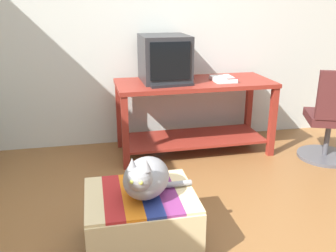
% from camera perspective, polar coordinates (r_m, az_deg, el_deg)
% --- Properties ---
extents(back_wall, '(8.00, 0.10, 2.60)m').
position_cam_1_polar(back_wall, '(3.86, -3.19, 16.49)').
color(back_wall, silver).
rests_on(back_wall, ground_plane).
extents(desk, '(1.52, 0.65, 0.73)m').
position_cam_1_polar(desk, '(3.63, 4.08, 3.43)').
color(desk, maroon).
rests_on(desk, ground_plane).
extents(tv_monitor, '(0.45, 0.51, 0.43)m').
position_cam_1_polar(tv_monitor, '(3.55, -0.56, 10.41)').
color(tv_monitor, '#28282B').
rests_on(tv_monitor, desk).
extents(keyboard, '(0.41, 0.19, 0.02)m').
position_cam_1_polar(keyboard, '(3.37, 0.45, 6.49)').
color(keyboard, black).
rests_on(keyboard, desk).
extents(book, '(0.20, 0.27, 0.04)m').
position_cam_1_polar(book, '(3.61, 8.56, 7.24)').
color(book, white).
rests_on(book, desk).
extents(ottoman_with_blanket, '(0.66, 0.56, 0.37)m').
position_cam_1_polar(ottoman_with_blanket, '(2.34, -4.23, -14.34)').
color(ottoman_with_blanket, '#4C4238').
rests_on(ottoman_with_blanket, ground_plane).
extents(cat, '(0.48, 0.44, 0.29)m').
position_cam_1_polar(cat, '(2.16, -3.47, -8.00)').
color(cat, gray).
rests_on(cat, ottoman_with_blanket).
extents(office_chair, '(0.54, 0.54, 0.89)m').
position_cam_1_polar(office_chair, '(3.76, 24.05, 0.58)').
color(office_chair, '#4C4C51').
rests_on(office_chair, ground_plane).
extents(stapler, '(0.11, 0.04, 0.04)m').
position_cam_1_polar(stapler, '(3.54, 9.98, 6.96)').
color(stapler, '#A31E1E').
rests_on(stapler, desk).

